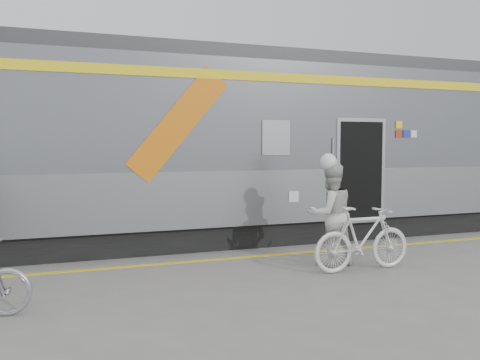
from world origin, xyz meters
name	(u,v)px	position (x,y,z in m)	size (l,w,h in m)	color
ground	(232,295)	(0.00, 0.00, 0.00)	(90.00, 90.00, 0.00)	slate
train	(241,147)	(1.68, 4.19, 2.05)	(24.00, 3.17, 4.10)	black
safety_strip	(193,261)	(0.00, 2.15, 0.00)	(24.00, 0.12, 0.01)	yellow
woman	(330,214)	(2.20, 1.08, 0.90)	(0.87, 0.68, 1.80)	beige
bicycle_right	(363,239)	(2.50, 0.53, 0.54)	(0.51, 1.81, 1.09)	silver
helmet_woman	(331,155)	(2.20, 1.08, 1.94)	(0.29, 0.29, 0.29)	white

